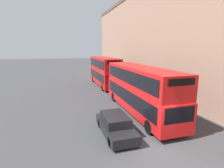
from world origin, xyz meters
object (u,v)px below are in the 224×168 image
(car_dark_sedan, at_px, (115,124))
(pedestrian, at_px, (144,92))
(bus_second_in_queue, at_px, (104,70))
(bus_leading, at_px, (139,88))

(car_dark_sedan, distance_m, pedestrian, 9.17)
(car_dark_sedan, bearing_deg, bus_second_in_queue, 77.99)
(bus_second_in_queue, distance_m, pedestrian, 9.31)
(bus_leading, bearing_deg, car_dark_sedan, -135.05)
(bus_second_in_queue, height_order, pedestrian, bus_second_in_queue)
(bus_leading, height_order, pedestrian, bus_leading)
(bus_second_in_queue, relative_size, pedestrian, 5.58)
(bus_leading, xyz_separation_m, car_dark_sedan, (-3.40, -3.39, -1.61))
(bus_second_in_queue, height_order, car_dark_sedan, bus_second_in_queue)
(bus_leading, relative_size, pedestrian, 6.15)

